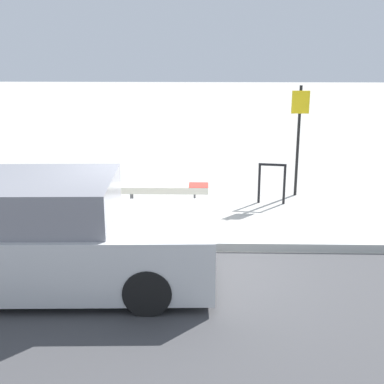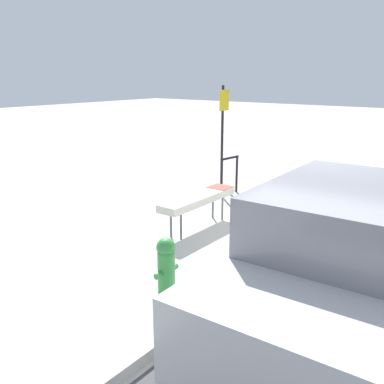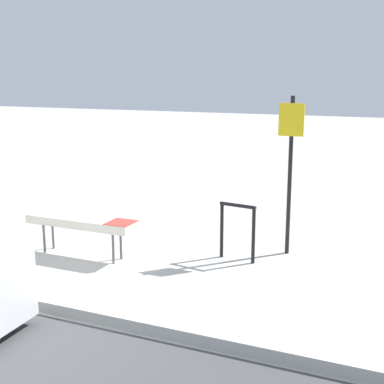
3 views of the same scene
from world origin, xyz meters
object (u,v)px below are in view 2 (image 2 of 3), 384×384
sign_post (223,126)px  fire_hydrant (166,267)px  bike_rack (229,172)px  parked_car_near (355,262)px  bench (198,199)px

sign_post → fire_hydrant: sign_post is taller
bike_rack → parked_car_near: parked_car_near is taller
parked_car_near → bench: bearing=63.9°
parked_car_near → sign_post: bearing=44.7°
bench → fire_hydrant: size_ratio=2.22×
bench → fire_hydrant: (-2.18, -1.16, -0.10)m
parked_car_near → fire_hydrant: bearing=113.0°
sign_post → bench: bearing=-154.1°
bench → parked_car_near: size_ratio=0.39×
fire_hydrant → parked_car_near: bearing=-64.9°
bike_rack → parked_car_near: size_ratio=0.19×
bike_rack → sign_post: sign_post is taller
sign_post → bike_rack: bearing=-135.2°
fire_hydrant → parked_car_near: size_ratio=0.17×
fire_hydrant → sign_post: bearing=26.8°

